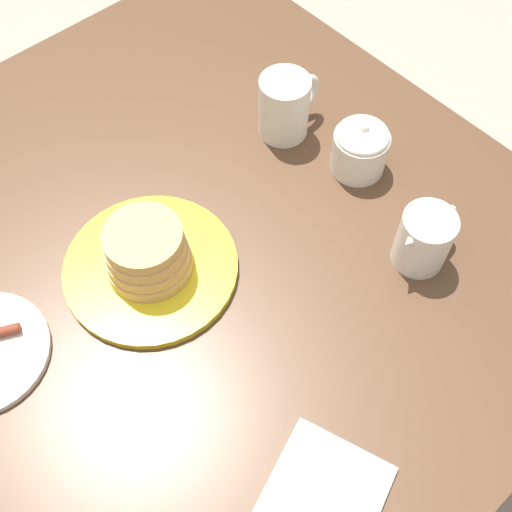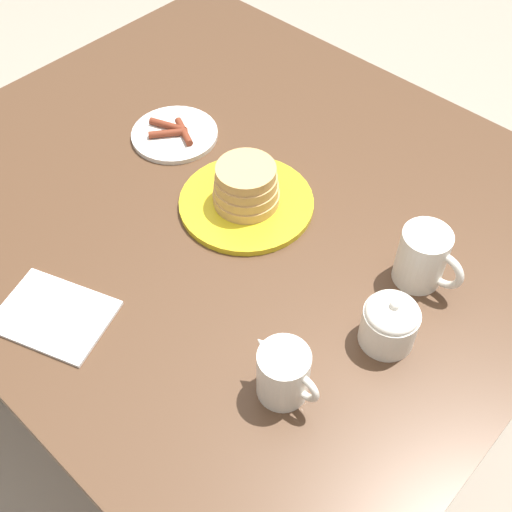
# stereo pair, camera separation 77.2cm
# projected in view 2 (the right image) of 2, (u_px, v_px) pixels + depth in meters

# --- Properties ---
(ground_plane) EXTENTS (8.00, 8.00, 0.00)m
(ground_plane) POSITION_uv_depth(u_px,v_px,m) (239.00, 392.00, 1.73)
(ground_plane) COLOR gray
(dining_table) EXTENTS (1.18, 1.02, 0.75)m
(dining_table) POSITION_uv_depth(u_px,v_px,m) (233.00, 239.00, 1.25)
(dining_table) COLOR #4C3321
(dining_table) RESTS_ON ground_plane
(pancake_plate) EXTENTS (0.24, 0.24, 0.09)m
(pancake_plate) POSITION_uv_depth(u_px,v_px,m) (245.00, 194.00, 1.12)
(pancake_plate) COLOR gold
(pancake_plate) RESTS_ON dining_table
(side_plate_bacon) EXTENTS (0.17, 0.17, 0.02)m
(side_plate_bacon) POSITION_uv_depth(u_px,v_px,m) (174.00, 134.00, 1.26)
(side_plate_bacon) COLOR silver
(side_plate_bacon) RESTS_ON dining_table
(coffee_mug) EXTENTS (0.11, 0.08, 0.10)m
(coffee_mug) POSITION_uv_depth(u_px,v_px,m) (424.00, 257.00, 1.00)
(coffee_mug) COLOR silver
(coffee_mug) RESTS_ON dining_table
(creamer_pitcher) EXTENTS (0.11, 0.07, 0.10)m
(creamer_pitcher) POSITION_uv_depth(u_px,v_px,m) (283.00, 373.00, 0.87)
(creamer_pitcher) COLOR silver
(creamer_pitcher) RESTS_ON dining_table
(sugar_bowl) EXTENTS (0.08, 0.08, 0.09)m
(sugar_bowl) POSITION_uv_depth(u_px,v_px,m) (390.00, 322.00, 0.93)
(sugar_bowl) COLOR silver
(sugar_bowl) RESTS_ON dining_table
(napkin) EXTENTS (0.20, 0.18, 0.01)m
(napkin) POSITION_uv_depth(u_px,v_px,m) (54.00, 315.00, 0.99)
(napkin) COLOR white
(napkin) RESTS_ON dining_table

